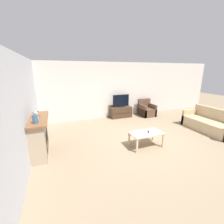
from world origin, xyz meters
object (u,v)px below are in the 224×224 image
(coffee_table, at_px, (146,134))
(remote, at_px, (148,132))
(armchair, at_px, (147,110))
(mantel_vase_left, at_px, (35,119))
(couch, at_px, (210,124))
(tv, at_px, (121,101))
(fireplace, at_px, (39,135))
(mantel_vase_centre_left, at_px, (36,116))
(mantel_clock, at_px, (38,114))
(tv_stand, at_px, (121,112))

(coffee_table, relative_size, remote, 6.64)
(armchair, bearing_deg, mantel_vase_left, -153.27)
(armchair, xyz_separation_m, couch, (1.17, -2.66, 0.00))
(armchair, distance_m, coffee_table, 3.40)
(tv, height_order, couch, tv)
(armchair, height_order, remote, armchair)
(fireplace, relative_size, mantel_vase_centre_left, 6.57)
(fireplace, distance_m, mantel_vase_centre_left, 0.63)
(tv, xyz_separation_m, coffee_table, (-0.52, -3.04, -0.43))
(fireplace, height_order, mantel_vase_centre_left, mantel_vase_centre_left)
(mantel_clock, distance_m, coffee_table, 3.26)
(mantel_clock, bearing_deg, fireplace, -96.73)
(remote, height_order, couch, couch)
(mantel_clock, distance_m, tv, 4.15)
(tv_stand, bearing_deg, mantel_vase_left, -142.66)
(mantel_clock, distance_m, remote, 3.32)
(mantel_vase_centre_left, relative_size, remote, 1.49)
(fireplace, height_order, mantel_clock, mantel_clock)
(fireplace, bearing_deg, tv, 32.37)
(tv, xyz_separation_m, armchair, (1.38, -0.22, -0.54))
(coffee_table, bearing_deg, mantel_clock, 163.13)
(mantel_vase_left, distance_m, tv_stand, 4.56)
(mantel_clock, height_order, coffee_table, mantel_clock)
(tv, xyz_separation_m, remote, (-0.43, -3.02, -0.36))
(coffee_table, bearing_deg, tv_stand, 80.38)
(fireplace, distance_m, mantel_clock, 0.61)
(fireplace, distance_m, armchair, 5.37)
(tv_stand, relative_size, tv, 1.26)
(tv_stand, height_order, tv, tv)
(mantel_vase_left, relative_size, couch, 0.14)
(coffee_table, height_order, couch, couch)
(fireplace, xyz_separation_m, mantel_clock, (0.02, 0.15, 0.59))
(tv, relative_size, coffee_table, 0.85)
(mantel_vase_centre_left, relative_size, couch, 0.12)
(mantel_clock, xyz_separation_m, armchair, (4.94, 1.89, -0.84))
(mantel_vase_left, xyz_separation_m, coffee_table, (3.04, -0.33, -0.77))
(couch, bearing_deg, mantel_vase_centre_left, 175.30)
(mantel_vase_left, distance_m, remote, 3.22)
(fireplace, xyz_separation_m, mantel_vase_left, (0.02, -0.45, 0.63))
(mantel_clock, relative_size, couch, 0.08)
(fireplace, xyz_separation_m, remote, (3.14, -0.76, -0.07))
(couch, bearing_deg, mantel_vase_left, 178.42)
(tv, bearing_deg, armchair, -9.12)
(coffee_table, xyz_separation_m, couch, (3.07, 0.16, -0.11))
(tv_stand, bearing_deg, mantel_vase_centre_left, -146.22)
(tv_stand, relative_size, remote, 7.08)
(coffee_table, bearing_deg, mantel_vase_centre_left, 167.71)
(mantel_vase_centre_left, height_order, remote, mantel_vase_centre_left)
(tv_stand, bearing_deg, remote, -98.08)
(tv, relative_size, couch, 0.45)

